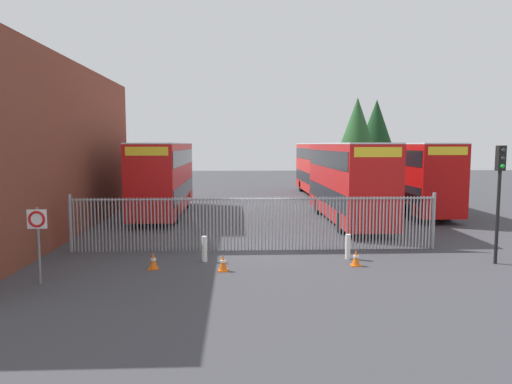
% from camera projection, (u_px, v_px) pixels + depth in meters
% --- Properties ---
extents(ground_plane, '(100.00, 100.00, 0.00)m').
position_uv_depth(ground_plane, '(253.00, 219.00, 27.16)').
color(ground_plane, '#3D3D42').
extents(palisade_fence, '(15.02, 0.14, 2.35)m').
position_uv_depth(palisade_fence, '(255.00, 222.00, 19.08)').
color(palisade_fence, gray).
rests_on(palisade_fence, ground).
extents(double_decker_bus_near_gate, '(2.54, 10.81, 4.42)m').
position_uv_depth(double_decker_bus_near_gate, '(348.00, 179.00, 25.98)').
color(double_decker_bus_near_gate, red).
rests_on(double_decker_bus_near_gate, ground).
extents(double_decker_bus_behind_fence_left, '(2.54, 10.81, 4.42)m').
position_uv_depth(double_decker_bus_behind_fence_left, '(409.00, 174.00, 29.96)').
color(double_decker_bus_behind_fence_left, '#B70C0C').
rests_on(double_decker_bus_behind_fence_left, ground).
extents(double_decker_bus_behind_fence_right, '(2.54, 10.81, 4.42)m').
position_uv_depth(double_decker_bus_behind_fence_right, '(164.00, 176.00, 28.66)').
color(double_decker_bus_behind_fence_right, red).
rests_on(double_decker_bus_behind_fence_right, ground).
extents(double_decker_bus_far_back, '(2.54, 10.81, 4.42)m').
position_uv_depth(double_decker_bus_far_back, '(319.00, 167.00, 39.99)').
color(double_decker_bus_far_back, red).
rests_on(double_decker_bus_far_back, ground).
extents(bollard_near_left, '(0.20, 0.20, 0.95)m').
position_uv_depth(bollard_near_left, '(204.00, 249.00, 17.31)').
color(bollard_near_left, silver).
rests_on(bollard_near_left, ground).
extents(bollard_center_front, '(0.20, 0.20, 0.95)m').
position_uv_depth(bollard_center_front, '(348.00, 247.00, 17.69)').
color(bollard_center_front, silver).
rests_on(bollard_center_front, ground).
extents(traffic_cone_by_gate, '(0.34, 0.34, 0.59)m').
position_uv_depth(traffic_cone_by_gate, '(356.00, 258.00, 16.71)').
color(traffic_cone_by_gate, orange).
rests_on(traffic_cone_by_gate, ground).
extents(traffic_cone_mid_forecourt, '(0.34, 0.34, 0.59)m').
position_uv_depth(traffic_cone_mid_forecourt, '(223.00, 263.00, 16.03)').
color(traffic_cone_mid_forecourt, orange).
rests_on(traffic_cone_mid_forecourt, ground).
extents(traffic_cone_near_kerb, '(0.34, 0.34, 0.59)m').
position_uv_depth(traffic_cone_near_kerb, '(153.00, 261.00, 16.28)').
color(traffic_cone_near_kerb, orange).
rests_on(traffic_cone_near_kerb, ground).
extents(speed_limit_sign_post, '(0.60, 0.14, 2.40)m').
position_uv_depth(speed_limit_sign_post, '(37.00, 228.00, 14.40)').
color(speed_limit_sign_post, slate).
rests_on(speed_limit_sign_post, ground).
extents(traffic_light_kerbside, '(0.28, 0.33, 4.30)m').
position_uv_depth(traffic_light_kerbside, '(500.00, 182.00, 16.73)').
color(traffic_light_kerbside, black).
rests_on(traffic_light_kerbside, ground).
extents(tree_tall_back, '(4.44, 4.44, 8.56)m').
position_uv_depth(tree_tall_back, '(376.00, 133.00, 44.22)').
color(tree_tall_back, '#4C3823').
rests_on(tree_tall_back, ground).
extents(tree_short_side, '(4.26, 4.26, 8.48)m').
position_uv_depth(tree_short_side, '(357.00, 132.00, 41.57)').
color(tree_short_side, '#4C3823').
rests_on(tree_short_side, ground).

